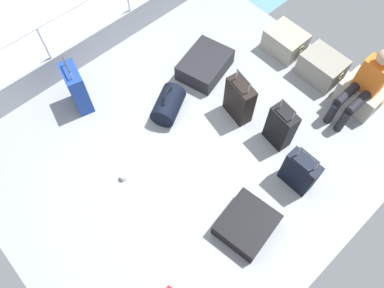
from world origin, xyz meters
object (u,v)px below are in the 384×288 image
at_px(suitcase_4, 281,127).
at_px(suitcase_6, 299,172).
at_px(cargo_crate_2, 361,94).
at_px(suitcase_3, 205,65).
at_px(cargo_crate_1, 322,67).
at_px(suitcase_0, 247,224).
at_px(paper_cup, 124,177).
at_px(passenger_seated, 364,85).
at_px(cargo_crate_0, 285,42).
at_px(suitcase_5, 239,100).
at_px(duffel_bag, 168,105).
at_px(suitcase_1, 77,89).

relative_size(suitcase_4, suitcase_6, 1.06).
relative_size(cargo_crate_2, suitcase_6, 0.80).
bearing_deg(suitcase_3, cargo_crate_1, 44.07).
bearing_deg(suitcase_0, paper_cup, -155.37).
bearing_deg(passenger_seated, cargo_crate_1, 165.83).
distance_m(cargo_crate_0, suitcase_6, 2.24).
relative_size(suitcase_3, suitcase_5, 1.08).
distance_m(cargo_crate_0, duffel_bag, 2.10).
bearing_deg(suitcase_6, passenger_seated, 97.73).
bearing_deg(cargo_crate_0, passenger_seated, -7.41).
distance_m(cargo_crate_0, cargo_crate_2, 1.37).
xyz_separation_m(suitcase_3, suitcase_4, (1.52, -0.11, 0.19)).
bearing_deg(cargo_crate_0, paper_cup, -88.93).
relative_size(cargo_crate_1, suitcase_0, 0.88).
height_order(suitcase_0, paper_cup, suitcase_0).
bearing_deg(paper_cup, suitcase_3, 106.41).
distance_m(suitcase_3, duffel_bag, 0.91).
relative_size(cargo_crate_0, cargo_crate_2, 0.99).
distance_m(suitcase_1, suitcase_5, 2.20).
relative_size(cargo_crate_1, suitcase_3, 0.72).
bearing_deg(suitcase_0, suitcase_6, 89.50).
bearing_deg(duffel_bag, passenger_seated, 48.22).
bearing_deg(suitcase_5, cargo_crate_1, 75.55).
distance_m(cargo_crate_2, suitcase_5, 1.74).
bearing_deg(cargo_crate_2, cargo_crate_1, -178.83).
distance_m(cargo_crate_0, suitcase_5, 1.44).
distance_m(cargo_crate_0, passenger_seated, 1.44).
bearing_deg(cargo_crate_0, cargo_crate_2, 0.22).
bearing_deg(suitcase_0, cargo_crate_0, 122.05).
xyz_separation_m(cargo_crate_2, suitcase_6, (0.19, -1.60, 0.09)).
bearing_deg(suitcase_5, suitcase_4, 7.69).
relative_size(cargo_crate_0, suitcase_3, 0.68).
relative_size(suitcase_6, duffel_bag, 1.23).
bearing_deg(paper_cup, suitcase_1, 168.04).
xyz_separation_m(suitcase_0, paper_cup, (-1.50, -0.69, -0.07)).
bearing_deg(suitcase_3, suitcase_1, -113.67).
distance_m(cargo_crate_0, suitcase_4, 1.64).
distance_m(suitcase_4, paper_cup, 2.11).
bearing_deg(duffel_bag, cargo_crate_1, 63.65).
distance_m(passenger_seated, suitcase_6, 1.46).
height_order(cargo_crate_0, suitcase_4, suitcase_4).
height_order(passenger_seated, suitcase_1, passenger_seated).
xyz_separation_m(cargo_crate_0, cargo_crate_1, (0.70, -0.01, 0.02)).
distance_m(suitcase_0, suitcase_5, 1.65).
bearing_deg(suitcase_6, suitcase_0, -90.50).
bearing_deg(paper_cup, suitcase_6, 46.26).
bearing_deg(duffel_bag, suitcase_1, -139.22).
height_order(cargo_crate_0, passenger_seated, passenger_seated).
height_order(cargo_crate_1, cargo_crate_2, same).
xyz_separation_m(cargo_crate_1, suitcase_3, (-1.22, -1.18, -0.06)).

